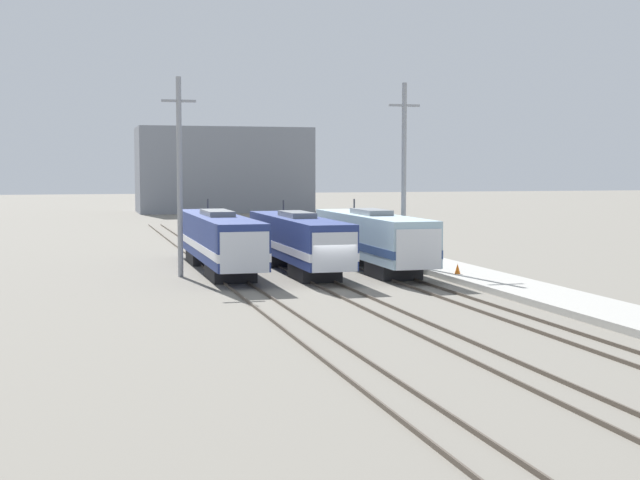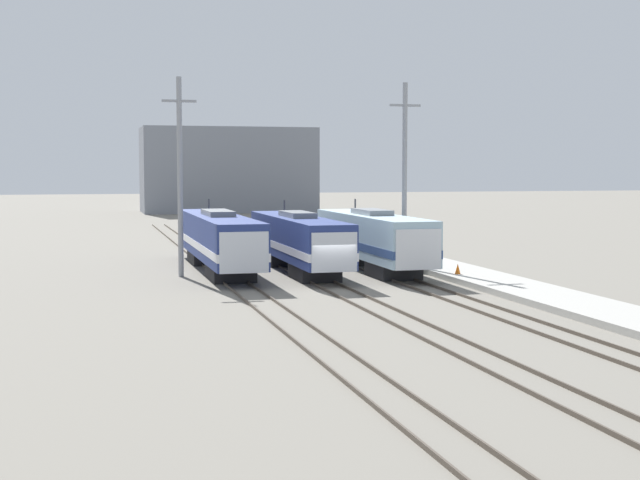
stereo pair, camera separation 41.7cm
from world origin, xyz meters
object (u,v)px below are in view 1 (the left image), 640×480
at_px(locomotive_far_right, 373,239).
at_px(catenary_tower_right, 404,174).
at_px(locomotive_center, 299,241).
at_px(catenary_tower_left, 180,175).
at_px(traffic_cone, 458,269).
at_px(locomotive_far_left, 219,240).

bearing_deg(locomotive_far_right, catenary_tower_right, 2.02).
relative_size(locomotive_center, locomotive_far_right, 1.04).
height_order(catenary_tower_left, traffic_cone, catenary_tower_left).
bearing_deg(locomotive_center, catenary_tower_right, -2.72).
bearing_deg(locomotive_far_left, catenary_tower_right, -9.90).
bearing_deg(traffic_cone, catenary_tower_right, 102.34).
xyz_separation_m(catenary_tower_right, traffic_cone, (1.30, -5.95, -5.74)).
relative_size(locomotive_far_left, catenary_tower_right, 1.61).
bearing_deg(traffic_cone, locomotive_far_right, 120.41).
relative_size(catenary_tower_right, traffic_cone, 19.70).
bearing_deg(catenary_tower_right, locomotive_far_right, -177.98).
xyz_separation_m(catenary_tower_left, catenary_tower_right, (14.88, 0.00, 0.00)).
bearing_deg(traffic_cone, locomotive_center, 143.31).
bearing_deg(locomotive_far_right, traffic_cone, -59.59).
relative_size(locomotive_center, catenary_tower_left, 1.45).
xyz_separation_m(locomotive_center, locomotive_far_right, (4.99, -0.41, 0.06)).
xyz_separation_m(locomotive_far_left, catenary_tower_right, (12.14, -2.12, 4.32)).
distance_m(locomotive_far_right, catenary_tower_right, 4.81).
bearing_deg(catenary_tower_right, locomotive_far_left, 170.10).
height_order(locomotive_far_left, locomotive_center, locomotive_far_left).
relative_size(locomotive_far_left, catenary_tower_left, 1.61).
relative_size(locomotive_far_left, locomotive_far_right, 1.16).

